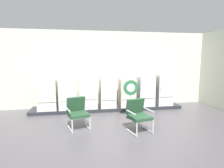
{
  "coord_description": "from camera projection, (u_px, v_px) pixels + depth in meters",
  "views": [
    {
      "loc": [
        -1.1,
        -4.4,
        2.07
      ],
      "look_at": [
        0.13,
        2.75,
        1.1
      ],
      "focal_mm": 29.44,
      "sensor_mm": 36.0,
      "label": 1
    }
  ],
  "objects": [
    {
      "name": "armchair_right",
      "position": [
        138.0,
        114.0,
        5.31
      ],
      "size": [
        0.73,
        0.76,
        0.93
      ],
      "color": "silver",
      "rests_on": "ground"
    },
    {
      "name": "refrigerator_1",
      "position": [
        68.0,
        90.0,
        7.2
      ],
      "size": [
        0.69,
        0.64,
        1.45
      ],
      "color": "white",
      "rests_on": "display_plinth"
    },
    {
      "name": "refrigerator_3",
      "position": [
        108.0,
        90.0,
        7.47
      ],
      "size": [
        0.62,
        0.65,
        1.37
      ],
      "color": "silver",
      "rests_on": "display_plinth"
    },
    {
      "name": "armchair_left",
      "position": [
        78.0,
        111.0,
        5.56
      ],
      "size": [
        0.74,
        0.78,
        0.93
      ],
      "color": "silver",
      "rests_on": "ground"
    },
    {
      "name": "ground",
      "position": [
        125.0,
        141.0,
        4.76
      ],
      "size": [
        12.0,
        10.0,
        0.05
      ],
      "primitive_type": "cube",
      "color": "#4D494E"
    },
    {
      "name": "refrigerator_6",
      "position": [
        163.0,
        86.0,
        7.91
      ],
      "size": [
        0.65,
        0.72,
        1.56
      ],
      "color": "silver",
      "rests_on": "display_plinth"
    },
    {
      "name": "refrigerator_2",
      "position": [
        89.0,
        87.0,
        7.35
      ],
      "size": [
        0.65,
        0.68,
        1.57
      ],
      "color": "silver",
      "rests_on": "display_plinth"
    },
    {
      "name": "refrigerator_4",
      "position": [
        127.0,
        89.0,
        7.6
      ],
      "size": [
        0.63,
        0.62,
        1.4
      ],
      "color": "silver",
      "rests_on": "display_plinth"
    },
    {
      "name": "display_plinth",
      "position": [
        108.0,
        108.0,
        7.7
      ],
      "size": [
        6.15,
        0.95,
        0.13
      ],
      "primitive_type": "cube",
      "color": "#282B30",
      "rests_on": "ground"
    },
    {
      "name": "side_wall_right",
      "position": [
        219.0,
        70.0,
        7.75
      ],
      "size": [
        0.16,
        2.2,
        3.29
      ],
      "color": "silver",
      "rests_on": "ground"
    },
    {
      "name": "refrigerator_0",
      "position": [
        48.0,
        90.0,
        7.11
      ],
      "size": [
        0.7,
        0.73,
        1.44
      ],
      "color": "silver",
      "rests_on": "display_plinth"
    },
    {
      "name": "refrigerator_5",
      "position": [
        145.0,
        87.0,
        7.75
      ],
      "size": [
        0.65,
        0.67,
        1.48
      ],
      "color": "silver",
      "rests_on": "display_plinth"
    },
    {
      "name": "back_wall",
      "position": [
        106.0,
        69.0,
        8.11
      ],
      "size": [
        11.76,
        0.12,
        3.29
      ],
      "color": "silver",
      "rests_on": "ground"
    },
    {
      "name": "sign_stand",
      "position": [
        131.0,
        98.0,
        6.5
      ],
      "size": [
        0.53,
        0.32,
        1.36
      ],
      "color": "#2D2D30",
      "rests_on": "ground"
    }
  ]
}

